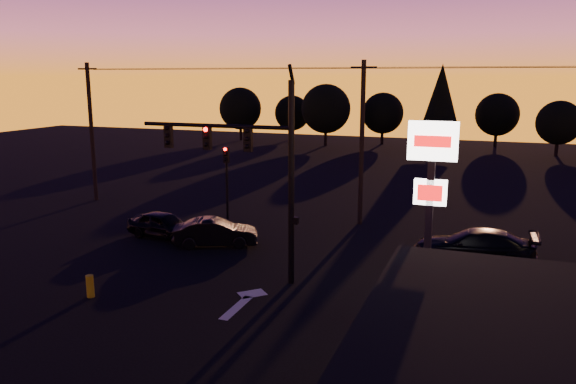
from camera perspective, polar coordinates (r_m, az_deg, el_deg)
name	(u,v)px	position (r m, az deg, el deg)	size (l,w,h in m)	color
ground	(211,317)	(20.00, -7.82, -12.44)	(120.00, 120.00, 0.00)	black
lane_arrow	(244,301)	(21.16, -4.46, -10.95)	(1.20, 3.10, 0.01)	beige
traffic_signal_mast	(253,159)	(22.13, -3.58, 3.34)	(6.79, 0.52, 8.58)	black
secondary_signal	(227,173)	(31.22, -6.26, 1.89)	(0.30, 0.31, 4.35)	black
pylon_sign	(431,182)	(17.93, 14.30, 0.96)	(1.50, 0.28, 6.80)	black
utility_pole_0	(92,131)	(39.07, -19.33, 5.83)	(1.40, 0.26, 9.00)	black
utility_pole_1	(362,142)	(31.00, 7.51, 5.02)	(1.40, 0.26, 9.00)	black
power_wires	(364,68)	(30.80, 7.71, 12.38)	(36.00, 1.22, 0.07)	black
bollard	(90,286)	(22.55, -19.46, -9.01)	(0.28, 0.28, 0.85)	#B6B10F
tree_0	(240,109)	(72.96, -4.86, 8.44)	(5.36, 5.36, 6.74)	black
tree_1	(292,113)	(73.50, 0.43, 8.02)	(4.54, 4.54, 5.71)	black
tree_2	(326,109)	(66.84, 3.87, 8.43)	(5.77, 5.78, 7.26)	black
tree_3	(383,113)	(69.37, 9.61, 7.90)	(4.95, 4.95, 6.22)	black
tree_4	(441,96)	(65.35, 15.30, 9.34)	(4.18, 4.18, 9.50)	black
tree_5	(497,115)	(70.20, 20.49, 7.37)	(4.95, 4.95, 6.22)	black
tree_6	(559,123)	(64.54, 25.82, 6.35)	(4.54, 4.54, 5.71)	black
car_left	(164,225)	(29.47, -12.53, -3.28)	(1.58, 3.93, 1.34)	black
car_mid	(216,232)	(27.63, -7.37, -4.09)	(1.42, 4.07, 1.34)	black
car_right	(474,246)	(26.26, 18.37, -5.24)	(2.13, 5.24, 1.52)	black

